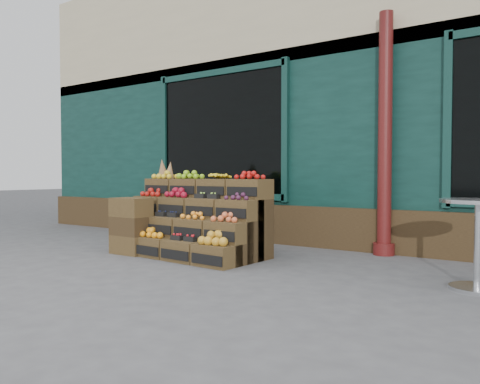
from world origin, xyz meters
The scene contains 6 objects.
ground centered at (0.00, 0.00, 0.00)m, with size 60.00×60.00×0.00m, color #4D4D50.
shop_facade centered at (0.00, 5.11, 2.40)m, with size 12.00×6.24×4.80m.
crate_display centered at (-0.94, 0.66, 0.40)m, with size 2.15×1.16×1.30m.
spare_crates centered at (-1.66, 0.23, 0.38)m, with size 0.50×0.35×0.76m.
bistro_table centered at (2.50, 0.62, 0.52)m, with size 0.67×0.67×0.84m.
shopkeeper centered at (-1.99, 2.94, 0.96)m, with size 0.70×0.46×1.92m, color #195830.
Camera 1 is at (3.10, -4.15, 1.05)m, focal length 35.00 mm.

